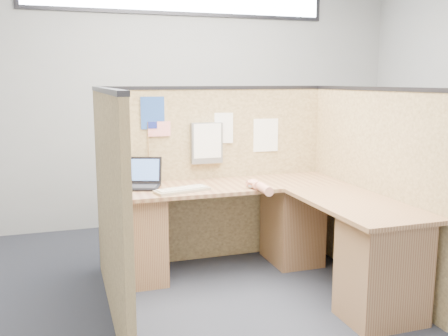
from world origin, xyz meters
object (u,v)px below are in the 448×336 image
object	(u,v)px
mouse	(253,185)
keyboard	(182,190)
laptop	(138,180)
l_desk	(266,235)

from	to	relation	value
mouse	keyboard	bearing A→B (deg)	175.22
laptop	mouse	world-z (taller)	laptop
laptop	mouse	xyz separation A→B (m)	(0.86, -0.33, -0.03)
laptop	keyboard	size ratio (longest dim) A/B	0.87
l_desk	keyboard	world-z (taller)	keyboard
laptop	keyboard	xyz separation A→B (m)	(0.30, -0.29, -0.04)
l_desk	keyboard	xyz separation A→B (m)	(-0.60, 0.24, 0.35)
laptop	keyboard	world-z (taller)	laptop
l_desk	mouse	distance (m)	0.41
l_desk	laptop	xyz separation A→B (m)	(-0.90, 0.52, 0.39)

